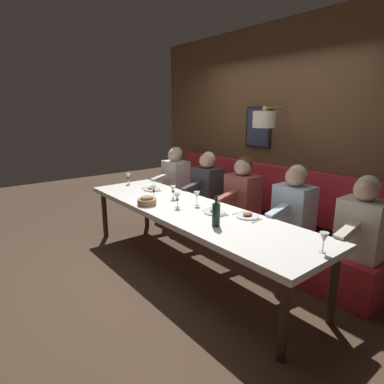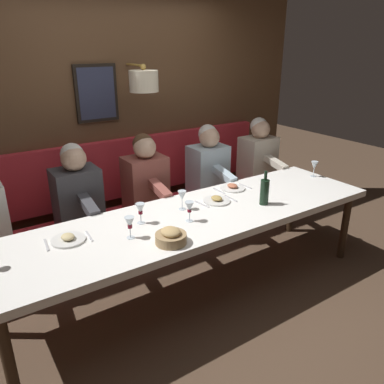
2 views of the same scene
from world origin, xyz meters
name	(u,v)px [view 1 (image 1 of 2)]	position (x,y,z in m)	size (l,w,h in m)	color
ground_plane	(189,268)	(0.00, 0.00, 0.00)	(12.00, 12.00, 0.00)	#4C3828
dining_table	(189,213)	(0.00, 0.00, 0.68)	(0.90, 3.29, 0.74)	white
banquette_bench	(242,233)	(0.89, 0.00, 0.23)	(0.52, 3.49, 0.45)	red
back_wall_panel	(274,145)	(1.46, 0.00, 1.36)	(0.59, 4.69, 2.90)	brown
diner_nearest	(363,220)	(0.88, -1.49, 0.82)	(0.60, 0.40, 0.79)	beige
diner_near	(294,203)	(0.88, -0.75, 0.82)	(0.60, 0.40, 0.79)	silver
diner_middle	(242,190)	(0.88, 0.01, 0.82)	(0.60, 0.40, 0.79)	#934C42
diner_far	(207,181)	(0.88, 0.70, 0.82)	(0.60, 0.40, 0.79)	#3D3D42
diner_farthest	(175,173)	(0.88, 1.48, 0.82)	(0.60, 0.40, 0.79)	white
place_setting_0	(215,211)	(0.12, -0.29, 0.75)	(0.24, 0.32, 0.05)	silver
place_setting_1	(247,216)	(0.29, -0.61, 0.75)	(0.24, 0.31, 0.05)	white
place_setting_2	(152,189)	(0.13, 1.01, 0.75)	(0.24, 0.32, 0.05)	silver
wine_glass_0	(177,197)	(-0.08, 0.12, 0.86)	(0.07, 0.07, 0.16)	silver
wine_glass_1	(324,238)	(0.10, -1.54, 0.86)	(0.07, 0.07, 0.16)	silver
wine_glass_2	(197,195)	(0.15, 0.05, 0.86)	(0.07, 0.07, 0.16)	silver
wine_glass_3	(154,189)	(-0.07, 0.62, 0.86)	(0.07, 0.07, 0.16)	silver
wine_glass_4	(128,176)	(0.05, 1.53, 0.86)	(0.07, 0.07, 0.16)	silver
wine_glass_5	(173,190)	(0.10, 0.45, 0.86)	(0.07, 0.07, 0.16)	silver
wine_bottle	(216,214)	(-0.15, -0.60, 0.86)	(0.08, 0.08, 0.30)	black
bread_bowl	(147,201)	(-0.30, 0.42, 0.79)	(0.22, 0.22, 0.12)	#9E7F56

